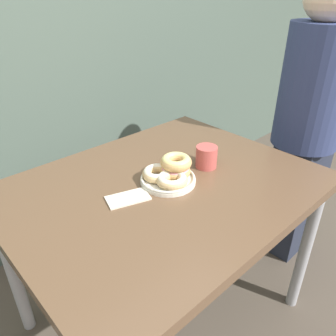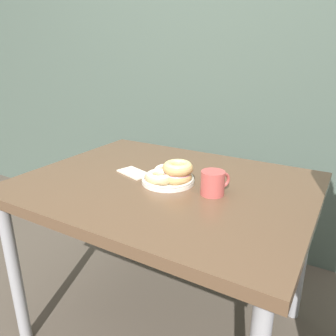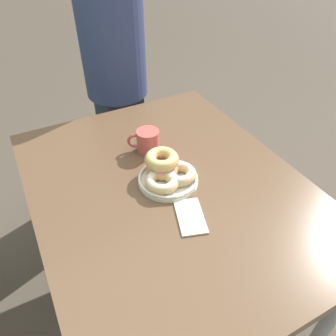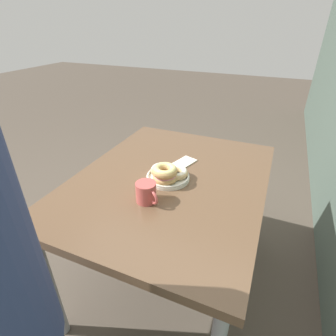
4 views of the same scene
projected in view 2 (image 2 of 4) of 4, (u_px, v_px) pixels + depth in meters
wall_back at (246, 35)px, 1.80m from camera, size 8.00×0.05×2.60m
dining_table at (165, 199)px, 1.31m from camera, size 1.11×0.88×0.73m
donut_plate at (170, 174)px, 1.26m from camera, size 0.23×0.22×0.09m
coffee_mug at (213, 183)px, 1.16m from camera, size 0.08×0.11×0.09m
napkin at (134, 173)px, 1.37m from camera, size 0.16×0.12×0.01m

